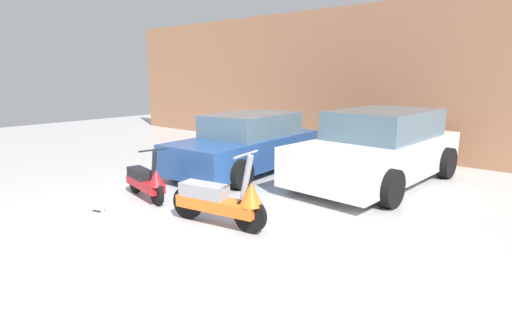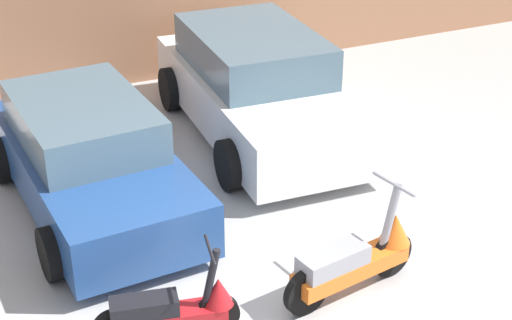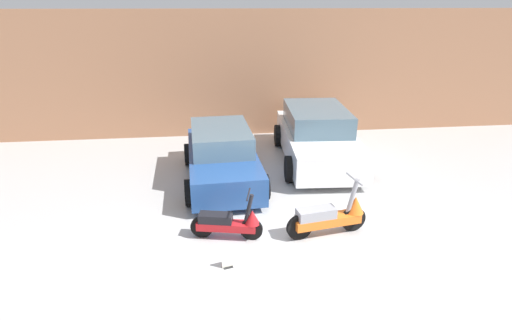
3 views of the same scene
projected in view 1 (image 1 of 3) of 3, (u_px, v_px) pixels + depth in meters
ground_plane at (153, 224)px, 5.91m from camera, size 28.00×28.00×0.00m
wall_back at (367, 81)px, 10.80m from camera, size 19.60×0.12×3.99m
scooter_front_left at (146, 181)px, 7.00m from camera, size 1.36×0.57×0.96m
scooter_front_right at (221, 200)px, 5.73m from camera, size 1.61×0.63×1.13m
car_rear_left at (247, 144)px, 9.03m from camera, size 2.02×3.92×1.30m
car_rear_center at (379, 148)px, 8.11m from camera, size 2.28×4.40×1.46m
placard_near_left_scooter at (98, 204)px, 6.44m from camera, size 0.20×0.16×0.26m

